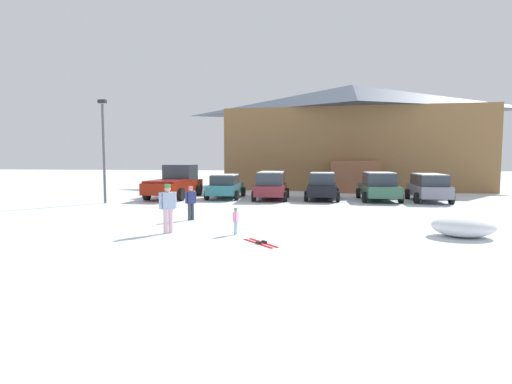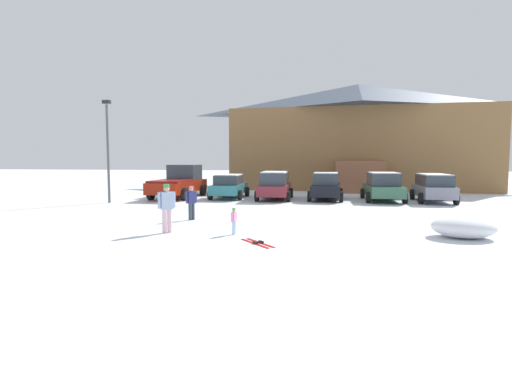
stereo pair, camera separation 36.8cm
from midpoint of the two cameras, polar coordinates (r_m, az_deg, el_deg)
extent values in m
plane|color=silver|center=(10.65, 2.98, -8.94)|extent=(160.00, 160.00, 0.00)
cube|color=olive|center=(36.87, 14.50, 5.79)|extent=(21.19, 10.67, 6.65)
pyramid|color=#3F4A5A|center=(37.25, 14.65, 12.81)|extent=(21.81, 11.29, 2.46)
cube|color=#93593D|center=(31.01, 14.94, 2.10)|extent=(3.66, 1.92, 2.40)
cube|color=teal|center=(25.93, -3.40, 0.48)|extent=(1.83, 4.27, 0.59)
cube|color=#2D3842|center=(25.69, -3.51, 1.76)|extent=(1.57, 2.23, 0.58)
cube|color=white|center=(25.68, -3.51, 2.48)|extent=(1.47, 2.12, 0.06)
cylinder|color=black|center=(27.44, -4.75, 0.08)|extent=(0.23, 0.64, 0.64)
cylinder|color=black|center=(27.07, -0.88, 0.04)|extent=(0.23, 0.64, 0.64)
cylinder|color=black|center=(24.90, -6.14, -0.39)|extent=(0.23, 0.64, 0.64)
cylinder|color=black|center=(24.49, -1.89, -0.45)|extent=(0.23, 0.64, 0.64)
cube|color=maroon|center=(25.07, 3.12, 0.39)|extent=(1.84, 4.32, 0.63)
cube|color=#2D3842|center=(24.94, 3.11, 1.95)|extent=(1.61, 3.29, 0.74)
cube|color=white|center=(24.93, 3.12, 2.87)|extent=(1.50, 3.13, 0.06)
cylinder|color=black|center=(26.52, 1.36, -0.06)|extent=(0.23, 0.64, 0.64)
cylinder|color=black|center=(26.35, 5.44, -0.11)|extent=(0.23, 0.64, 0.64)
cylinder|color=black|center=(23.89, 0.56, -0.58)|extent=(0.23, 0.64, 0.64)
cylinder|color=black|center=(23.70, 5.09, -0.64)|extent=(0.23, 0.64, 0.64)
cube|color=black|center=(25.25, 10.38, 0.36)|extent=(1.85, 4.36, 0.65)
cube|color=#2D3842|center=(24.99, 10.39, 1.86)|extent=(1.58, 2.29, 0.69)
cube|color=white|center=(24.98, 10.40, 2.71)|extent=(1.47, 2.17, 0.06)
cylinder|color=black|center=(26.64, 8.44, -0.09)|extent=(0.24, 0.65, 0.64)
cylinder|color=black|center=(26.60, 12.43, -0.15)|extent=(0.24, 0.65, 0.64)
cylinder|color=black|center=(23.99, 8.08, -0.61)|extent=(0.24, 0.65, 0.64)
cylinder|color=black|center=(23.94, 12.52, -0.68)|extent=(0.24, 0.65, 0.64)
cube|color=#34644C|center=(25.47, 18.02, 0.24)|extent=(2.01, 4.63, 0.64)
cube|color=#2D3842|center=(25.21, 18.14, 1.74)|extent=(1.72, 2.43, 0.72)
cube|color=white|center=(25.19, 18.17, 2.63)|extent=(1.61, 2.30, 0.06)
cylinder|color=black|center=(26.75, 15.35, -0.18)|extent=(0.24, 0.65, 0.64)
cylinder|color=black|center=(27.08, 19.61, -0.23)|extent=(0.24, 0.65, 0.64)
cylinder|color=black|center=(23.94, 16.17, -0.75)|extent=(0.24, 0.65, 0.64)
cylinder|color=black|center=(24.31, 20.92, -0.80)|extent=(0.24, 0.65, 0.64)
cube|color=gray|center=(25.82, 24.36, 0.14)|extent=(1.82, 4.24, 0.67)
cube|color=#2D3842|center=(25.70, 24.45, 1.55)|extent=(1.58, 3.23, 0.62)
cube|color=white|center=(25.69, 24.48, 2.30)|extent=(1.48, 3.07, 0.06)
cylinder|color=black|center=(26.93, 21.79, -0.32)|extent=(0.24, 0.65, 0.64)
cylinder|color=black|center=(27.33, 25.61, -0.38)|extent=(0.24, 0.65, 0.64)
cylinder|color=black|center=(24.38, 22.91, -0.84)|extent=(0.24, 0.65, 0.64)
cylinder|color=black|center=(24.83, 27.09, -0.89)|extent=(0.24, 0.65, 0.64)
cube|color=maroon|center=(26.65, -10.64, 0.81)|extent=(2.10, 6.03, 0.70)
cube|color=#2D3842|center=(27.73, -9.77, 2.78)|extent=(1.89, 1.94, 1.05)
cube|color=maroon|center=(25.66, -11.50, 1.57)|extent=(2.07, 3.33, 0.12)
cylinder|color=black|center=(28.75, -11.38, 0.38)|extent=(0.27, 0.80, 0.80)
cylinder|color=black|center=(28.01, -7.20, 0.32)|extent=(0.27, 0.80, 0.80)
cylinder|color=black|center=(25.46, -14.40, -0.22)|extent=(0.27, 0.80, 0.80)
cylinder|color=black|center=(24.61, -9.74, -0.31)|extent=(0.27, 0.80, 0.80)
cylinder|color=beige|center=(13.93, -12.21, -4.09)|extent=(0.15, 0.15, 0.82)
cylinder|color=beige|center=(13.99, -11.51, -4.04)|extent=(0.15, 0.15, 0.82)
cube|color=#A0B4D8|center=(13.87, -11.91, -1.20)|extent=(0.46, 0.44, 0.58)
cylinder|color=#A0B4D8|center=(13.78, -12.91, -1.19)|extent=(0.11, 0.11, 0.55)
cylinder|color=#A0B4D8|center=(13.95, -10.92, -1.09)|extent=(0.11, 0.11, 0.55)
sphere|color=tan|center=(13.83, -11.93, 0.43)|extent=(0.21, 0.21, 0.21)
cylinder|color=green|center=(13.83, -11.94, 0.89)|extent=(0.20, 0.20, 0.10)
cylinder|color=#97BAD4|center=(13.43, -2.30, -5.13)|extent=(0.08, 0.08, 0.44)
cylinder|color=#97BAD4|center=(13.34, -2.46, -5.20)|extent=(0.08, 0.08, 0.44)
cube|color=pink|center=(13.33, -2.38, -3.58)|extent=(0.16, 0.23, 0.31)
cylinder|color=pink|center=(13.45, -2.16, -3.46)|extent=(0.06, 0.06, 0.29)
cylinder|color=pink|center=(13.20, -2.61, -3.62)|extent=(0.06, 0.06, 0.29)
sphere|color=tan|center=(13.30, -2.39, -2.68)|extent=(0.11, 0.11, 0.11)
cylinder|color=green|center=(13.29, -2.39, -2.42)|extent=(0.11, 0.11, 0.05)
cylinder|color=#333D4A|center=(16.71, -8.79, -2.81)|extent=(0.13, 0.13, 0.69)
cylinder|color=#333D4A|center=(16.79, -8.35, -2.77)|extent=(0.13, 0.13, 0.69)
cube|color=navy|center=(16.69, -8.59, -0.78)|extent=(0.37, 0.39, 0.49)
cylinder|color=navy|center=(16.57, -9.23, -0.78)|extent=(0.09, 0.09, 0.46)
cylinder|color=navy|center=(16.80, -7.97, -0.69)|extent=(0.09, 0.09, 0.46)
sphere|color=tan|center=(16.66, -8.61, 0.36)|extent=(0.18, 0.18, 0.18)
cylinder|color=pink|center=(16.65, -8.61, 0.69)|extent=(0.17, 0.17, 0.08)
cube|color=red|center=(11.96, 0.67, -7.37)|extent=(1.06, 1.22, 0.02)
cube|color=black|center=(11.91, 0.80, -7.22)|extent=(0.19, 0.20, 0.06)
cube|color=red|center=(12.06, 1.48, -7.27)|extent=(1.06, 1.22, 0.02)
cube|color=black|center=(12.01, 1.61, -7.12)|extent=(0.19, 0.20, 0.06)
cylinder|color=#515459|center=(24.48, -19.98, 5.10)|extent=(0.14, 0.14, 5.62)
cube|color=#232326|center=(24.70, -20.18, 11.99)|extent=(0.44, 0.24, 0.20)
ellipsoid|color=white|center=(14.52, 28.19, -4.42)|extent=(1.96, 1.57, 0.70)
camera|label=1|loc=(0.18, -89.33, 0.05)|focal=28.00mm
camera|label=2|loc=(0.18, 90.67, -0.05)|focal=28.00mm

